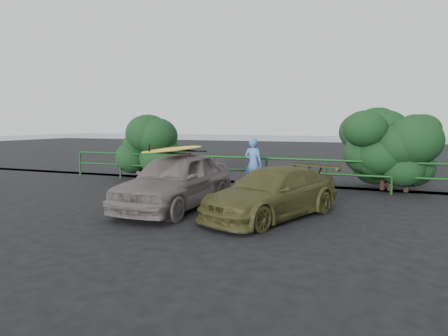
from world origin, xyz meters
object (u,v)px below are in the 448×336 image
Objects in this scene: olive_vehicle at (272,193)px; surfboard at (175,149)px; guardrail at (239,171)px; sedan at (176,180)px; man at (253,164)px.

olive_vehicle is 1.35× the size of surfboard.
olive_vehicle is (2.30, -4.23, 0.06)m from guardrail.
guardrail is 4.77× the size of surfboard.
surfboard is at bearing -93.93° from guardrail.
guardrail is at bearing 87.07° from sedan.
sedan is 2.47× the size of man.
sedan is at bearing -158.27° from olive_vehicle.
olive_vehicle is 3.99m from man.
sedan is 3.71m from man.
guardrail is 4.81m from olive_vehicle.
sedan is 0.81m from surfboard.
surfboard is (-1.00, -3.58, 0.68)m from man.
sedan is at bearing -93.93° from guardrail.
guardrail is 4.28m from surfboard.
man is 0.59× the size of surfboard.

